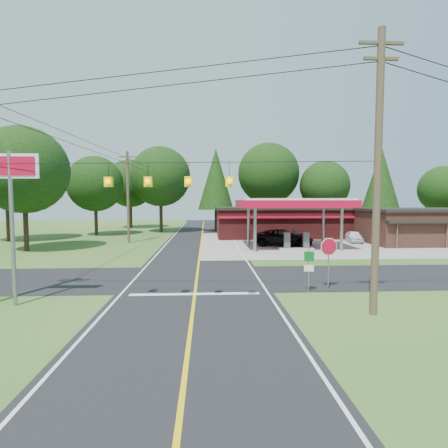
{
  "coord_description": "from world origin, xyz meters",
  "views": [
    {
      "loc": [
        0.6,
        -20.84,
        4.75
      ],
      "look_at": [
        2.0,
        7.0,
        2.8
      ],
      "focal_mm": 28.0,
      "sensor_mm": 36.0,
      "label": 1
    }
  ],
  "objects_px": {
    "sedan_car": "(354,237)",
    "suv_car": "(283,238)",
    "gas_canopy": "(292,205)",
    "octagonal_stop_sign": "(329,250)",
    "big_stop_sign": "(11,192)"
  },
  "relations": [
    {
      "from": "sedan_car",
      "to": "suv_car",
      "type": "bearing_deg",
      "value": -152.56
    },
    {
      "from": "gas_canopy",
      "to": "octagonal_stop_sign",
      "type": "xyz_separation_m",
      "value": [
        -2.0,
        -16.01,
        -2.18
      ]
    },
    {
      "from": "big_stop_sign",
      "to": "octagonal_stop_sign",
      "type": "distance_m",
      "value": 15.43
    },
    {
      "from": "gas_canopy",
      "to": "big_stop_sign",
      "type": "height_order",
      "value": "big_stop_sign"
    },
    {
      "from": "sedan_car",
      "to": "big_stop_sign",
      "type": "relative_size",
      "value": 0.53
    },
    {
      "from": "suv_car",
      "to": "octagonal_stop_sign",
      "type": "height_order",
      "value": "octagonal_stop_sign"
    },
    {
      "from": "suv_car",
      "to": "gas_canopy",
      "type": "bearing_deg",
      "value": -148.81
    },
    {
      "from": "sedan_car",
      "to": "octagonal_stop_sign",
      "type": "distance_m",
      "value": 22.42
    },
    {
      "from": "gas_canopy",
      "to": "suv_car",
      "type": "height_order",
      "value": "gas_canopy"
    },
    {
      "from": "big_stop_sign",
      "to": "octagonal_stop_sign",
      "type": "height_order",
      "value": "big_stop_sign"
    },
    {
      "from": "suv_car",
      "to": "sedan_car",
      "type": "height_order",
      "value": "suv_car"
    },
    {
      "from": "gas_canopy",
      "to": "suv_car",
      "type": "distance_m",
      "value": 3.78
    },
    {
      "from": "suv_car",
      "to": "sedan_car",
      "type": "distance_m",
      "value": 8.86
    },
    {
      "from": "suv_car",
      "to": "sedan_car",
      "type": "bearing_deg",
      "value": -60.85
    },
    {
      "from": "octagonal_stop_sign",
      "to": "big_stop_sign",
      "type": "bearing_deg",
      "value": -172.42
    }
  ]
}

